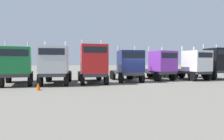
{
  "coord_description": "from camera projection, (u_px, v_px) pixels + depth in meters",
  "views": [
    {
      "loc": [
        -7.74,
        -17.63,
        2.16
      ],
      "look_at": [
        -1.54,
        2.87,
        1.24
      ],
      "focal_mm": 31.1,
      "sensor_mm": 36.0,
      "label": 1
    }
  ],
  "objects": [
    {
      "name": "traffic_cone_near",
      "position": [
        38.0,
        86.0,
        14.63
      ],
      "size": [
        0.36,
        0.36,
        0.61
      ],
      "primitive_type": "cone",
      "color": "#F2590C",
      "rests_on": "ground"
    },
    {
      "name": "semi_truck_white",
      "position": [
        192.0,
        65.0,
        22.97
      ],
      "size": [
        3.24,
        6.57,
        4.02
      ],
      "rotation": [
        0.0,
        0.0,
        -1.45
      ],
      "color": "#333338",
      "rests_on": "ground"
    },
    {
      "name": "ground",
      "position": [
        135.0,
        84.0,
        19.19
      ],
      "size": [
        200.0,
        200.0,
        0.0
      ],
      "primitive_type": "plane",
      "color": "slate"
    },
    {
      "name": "semi_truck_navy",
      "position": [
        128.0,
        66.0,
        20.81
      ],
      "size": [
        3.13,
        6.39,
        3.9
      ],
      "rotation": [
        0.0,
        0.0,
        -1.67
      ],
      "color": "#333338",
      "rests_on": "ground"
    },
    {
      "name": "semi_truck_silver",
      "position": [
        55.0,
        65.0,
        18.06
      ],
      "size": [
        3.4,
        6.7,
        4.13
      ],
      "rotation": [
        0.0,
        0.0,
        -1.71
      ],
      "color": "#333338",
      "rests_on": "ground"
    },
    {
      "name": "semi_truck_black",
      "position": [
        215.0,
        63.0,
        24.25
      ],
      "size": [
        3.06,
        5.99,
        4.4
      ],
      "rotation": [
        0.0,
        0.0,
        -1.66
      ],
      "color": "#333338",
      "rests_on": "ground"
    },
    {
      "name": "semi_truck_red",
      "position": [
        93.0,
        64.0,
        18.97
      ],
      "size": [
        3.01,
        6.59,
        4.35
      ],
      "rotation": [
        0.0,
        0.0,
        -1.65
      ],
      "color": "#333338",
      "rests_on": "ground"
    },
    {
      "name": "semi_truck_green",
      "position": [
        17.0,
        66.0,
        17.69
      ],
      "size": [
        3.03,
        6.55,
        4.02
      ],
      "rotation": [
        0.0,
        0.0,
        -1.49
      ],
      "color": "#333338",
      "rests_on": "ground"
    },
    {
      "name": "semi_truck_purple",
      "position": [
        159.0,
        65.0,
        22.52
      ],
      "size": [
        3.25,
        5.95,
        3.95
      ],
      "rotation": [
        0.0,
        0.0,
        -1.44
      ],
      "color": "#333338",
      "rests_on": "ground"
    }
  ]
}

